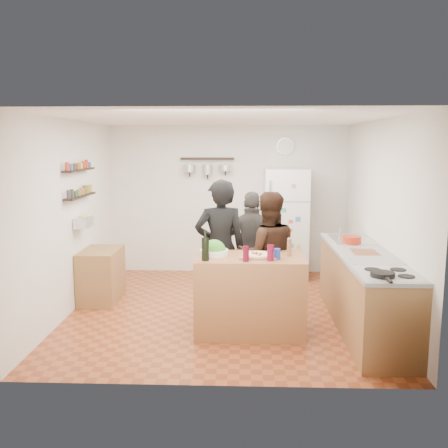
{
  "coord_description": "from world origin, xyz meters",
  "views": [
    {
      "loc": [
        0.25,
        -6.36,
        2.18
      ],
      "look_at": [
        0.0,
        0.1,
        1.15
      ],
      "focal_mm": 40.0,
      "sensor_mm": 36.0,
      "label": 1
    }
  ],
  "objects_px": {
    "salad_bowl": "(214,252)",
    "skillet": "(383,274)",
    "person_back": "(253,248)",
    "counter_run": "(364,291)",
    "person_center": "(268,256)",
    "wine_bottle": "(205,249)",
    "pepper_mill": "(289,249)",
    "salt_canister": "(277,254)",
    "prep_island": "(250,295)",
    "wall_clock": "(285,147)",
    "red_bowl": "(352,240)",
    "fridge": "(286,224)",
    "side_table": "(101,275)",
    "person_left": "(220,249)"
  },
  "relations": [
    {
      "from": "wine_bottle",
      "to": "counter_run",
      "type": "relative_size",
      "value": 0.1
    },
    {
      "from": "person_back",
      "to": "wine_bottle",
      "type": "bearing_deg",
      "value": 69.11
    },
    {
      "from": "prep_island",
      "to": "person_center",
      "type": "relative_size",
      "value": 0.78
    },
    {
      "from": "pepper_mill",
      "to": "salt_canister",
      "type": "relative_size",
      "value": 1.42
    },
    {
      "from": "salt_canister",
      "to": "counter_run",
      "type": "bearing_deg",
      "value": 17.04
    },
    {
      "from": "person_center",
      "to": "person_back",
      "type": "height_order",
      "value": "person_center"
    },
    {
      "from": "salt_canister",
      "to": "prep_island",
      "type": "bearing_deg",
      "value": 158.2
    },
    {
      "from": "pepper_mill",
      "to": "person_center",
      "type": "bearing_deg",
      "value": 115.7
    },
    {
      "from": "person_back",
      "to": "counter_run",
      "type": "xyz_separation_m",
      "value": [
        1.32,
        -0.9,
        -0.33
      ]
    },
    {
      "from": "prep_island",
      "to": "fridge",
      "type": "xyz_separation_m",
      "value": [
        0.62,
        2.51,
        0.45
      ]
    },
    {
      "from": "person_left",
      "to": "fridge",
      "type": "bearing_deg",
      "value": -126.39
    },
    {
      "from": "prep_island",
      "to": "salt_canister",
      "type": "relative_size",
      "value": 10.49
    },
    {
      "from": "fridge",
      "to": "side_table",
      "type": "bearing_deg",
      "value": -153.0
    },
    {
      "from": "person_back",
      "to": "counter_run",
      "type": "distance_m",
      "value": 1.63
    },
    {
      "from": "pepper_mill",
      "to": "skillet",
      "type": "xyz_separation_m",
      "value": [
        0.82,
        -0.93,
        -0.05
      ]
    },
    {
      "from": "fridge",
      "to": "side_table",
      "type": "distance_m",
      "value": 3.07
    },
    {
      "from": "person_center",
      "to": "red_bowl",
      "type": "relative_size",
      "value": 6.83
    },
    {
      "from": "skillet",
      "to": "fridge",
      "type": "distance_m",
      "value": 3.45
    },
    {
      "from": "person_center",
      "to": "person_left",
      "type": "bearing_deg",
      "value": -7.53
    },
    {
      "from": "person_center",
      "to": "skillet",
      "type": "height_order",
      "value": "person_center"
    },
    {
      "from": "wine_bottle",
      "to": "red_bowl",
      "type": "distance_m",
      "value": 2.06
    },
    {
      "from": "counter_run",
      "to": "pepper_mill",
      "type": "bearing_deg",
      "value": -170.29
    },
    {
      "from": "person_left",
      "to": "person_back",
      "type": "xyz_separation_m",
      "value": [
        0.42,
        0.57,
        -0.1
      ]
    },
    {
      "from": "salad_bowl",
      "to": "skillet",
      "type": "xyz_separation_m",
      "value": [
        1.69,
        -0.93,
        -0.0
      ]
    },
    {
      "from": "salad_bowl",
      "to": "skillet",
      "type": "relative_size",
      "value": 1.42
    },
    {
      "from": "wall_clock",
      "to": "side_table",
      "type": "xyz_separation_m",
      "value": [
        -2.69,
        -1.7,
        -1.78
      ]
    },
    {
      "from": "skillet",
      "to": "pepper_mill",
      "type": "bearing_deg",
      "value": 131.34
    },
    {
      "from": "salt_canister",
      "to": "side_table",
      "type": "bearing_deg",
      "value": 152.12
    },
    {
      "from": "person_left",
      "to": "wall_clock",
      "type": "xyz_separation_m",
      "value": [
        0.99,
        2.3,
        1.27
      ]
    },
    {
      "from": "salt_canister",
      "to": "person_left",
      "type": "height_order",
      "value": "person_left"
    },
    {
      "from": "pepper_mill",
      "to": "wall_clock",
      "type": "bearing_deg",
      "value": 86.6
    },
    {
      "from": "person_center",
      "to": "wall_clock",
      "type": "height_order",
      "value": "wall_clock"
    },
    {
      "from": "pepper_mill",
      "to": "side_table",
      "type": "relative_size",
      "value": 0.21
    },
    {
      "from": "person_center",
      "to": "skillet",
      "type": "distance_m",
      "value": 1.74
    },
    {
      "from": "salad_bowl",
      "to": "salt_canister",
      "type": "bearing_deg",
      "value": -13.28
    },
    {
      "from": "counter_run",
      "to": "skillet",
      "type": "relative_size",
      "value": 11.23
    },
    {
      "from": "counter_run",
      "to": "prep_island",
      "type": "bearing_deg",
      "value": -171.39
    },
    {
      "from": "salt_canister",
      "to": "skillet",
      "type": "bearing_deg",
      "value": -38.1
    },
    {
      "from": "red_bowl",
      "to": "skillet",
      "type": "bearing_deg",
      "value": -91.77
    },
    {
      "from": "person_center",
      "to": "prep_island",
      "type": "bearing_deg",
      "value": 60.83
    },
    {
      "from": "wine_bottle",
      "to": "skillet",
      "type": "xyz_separation_m",
      "value": [
        1.77,
        -0.66,
        -0.09
      ]
    },
    {
      "from": "salad_bowl",
      "to": "fridge",
      "type": "height_order",
      "value": "fridge"
    },
    {
      "from": "prep_island",
      "to": "red_bowl",
      "type": "height_order",
      "value": "red_bowl"
    },
    {
      "from": "counter_run",
      "to": "side_table",
      "type": "distance_m",
      "value": 3.56
    },
    {
      "from": "prep_island",
      "to": "wall_clock",
      "type": "bearing_deg",
      "value": 77.75
    },
    {
      "from": "person_center",
      "to": "side_table",
      "type": "bearing_deg",
      "value": -20.66
    },
    {
      "from": "wine_bottle",
      "to": "skillet",
      "type": "relative_size",
      "value": 1.09
    },
    {
      "from": "person_center",
      "to": "counter_run",
      "type": "distance_m",
      "value": 1.23
    },
    {
      "from": "wine_bottle",
      "to": "salt_canister",
      "type": "distance_m",
      "value": 0.81
    },
    {
      "from": "person_back",
      "to": "fridge",
      "type": "bearing_deg",
      "value": -110.35
    }
  ]
}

